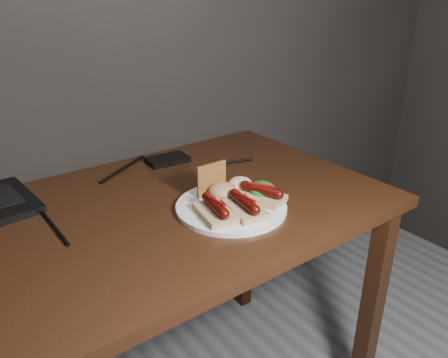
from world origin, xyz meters
TOP-DOWN VIEW (x-y plane):
  - desk at (0.00, 1.38)m, footprint 1.40×0.70m
  - hard_drive at (0.29, 1.63)m, footprint 0.13×0.09m
  - desk_cables at (-0.02, 1.52)m, footprint 0.99×0.38m
  - plate at (0.26, 1.27)m, footprint 0.31×0.31m
  - bread_sausage_left at (0.20, 1.24)m, footprint 0.09×0.13m
  - bread_sausage_center at (0.26, 1.22)m, footprint 0.09×0.12m
  - bread_sausage_right at (0.34, 1.24)m, footprint 0.11×0.13m
  - crispbread at (0.26, 1.34)m, footprint 0.08×0.01m
  - salad_greens at (0.35, 1.26)m, footprint 0.07×0.07m
  - salsa_mound at (0.27, 1.31)m, footprint 0.07×0.07m
  - coleslaw_mound at (0.33, 1.32)m, footprint 0.06×0.06m

SIDE VIEW (x-z plane):
  - desk at x=0.00m, z-range 0.29..1.04m
  - desk_cables at x=-0.02m, z-range 0.75..0.76m
  - plate at x=0.26m, z-range 0.75..0.76m
  - hard_drive at x=0.29m, z-range 0.75..0.77m
  - bread_sausage_left at x=0.20m, z-range 0.76..0.80m
  - bread_sausage_center at x=0.26m, z-range 0.76..0.80m
  - bread_sausage_right at x=0.34m, z-range 0.76..0.80m
  - coleslaw_mound at x=0.33m, z-range 0.76..0.80m
  - salad_greens at x=0.35m, z-range 0.76..0.80m
  - salsa_mound at x=0.27m, z-range 0.76..0.80m
  - crispbread at x=0.26m, z-range 0.76..0.85m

